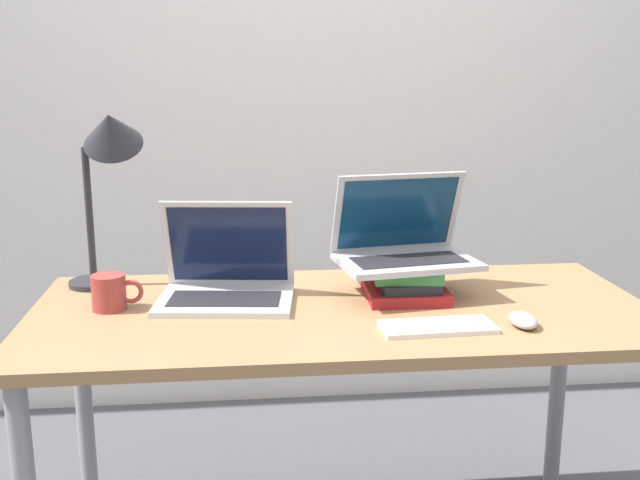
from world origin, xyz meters
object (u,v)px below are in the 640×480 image
at_px(laptop_left, 227,281).
at_px(mug, 110,292).
at_px(laptop_on_books, 404,245).
at_px(book_stack, 404,280).
at_px(desk_lamp, 108,150).
at_px(mouse, 523,320).
at_px(wireless_keyboard, 438,327).

distance_m(laptop_left, mug, 0.30).
bearing_deg(mug, laptop_on_books, 4.51).
height_order(book_stack, desk_lamp, desk_lamp).
bearing_deg(desk_lamp, mouse, -22.60).
distance_m(mouse, desk_lamp, 1.17).
xyz_separation_m(mouse, mug, (-1.00, 0.23, 0.03)).
bearing_deg(laptop_on_books, desk_lamp, 170.64).
height_order(book_stack, laptop_on_books, laptop_on_books).
xyz_separation_m(book_stack, wireless_keyboard, (0.02, -0.29, -0.03)).
relative_size(laptop_on_books, mouse, 3.89).
relative_size(laptop_left, mug, 2.90).
bearing_deg(mouse, laptop_left, 158.16).
distance_m(book_stack, wireless_keyboard, 0.29).
xyz_separation_m(book_stack, mug, (-0.77, -0.05, 0.01)).
bearing_deg(mouse, desk_lamp, 157.40).
height_order(laptop_left, laptop_on_books, laptop_on_books).
distance_m(book_stack, mug, 0.78).
xyz_separation_m(laptop_left, laptop_on_books, (0.48, 0.01, 0.08)).
distance_m(wireless_keyboard, mouse, 0.21).
bearing_deg(mouse, book_stack, 128.69).
relative_size(laptop_left, laptop_on_books, 0.96).
bearing_deg(mug, wireless_keyboard, -16.33).
height_order(wireless_keyboard, mouse, mouse).
height_order(mug, desk_lamp, desk_lamp).
height_order(laptop_left, book_stack, laptop_left).
bearing_deg(wireless_keyboard, laptop_left, 150.46).
distance_m(wireless_keyboard, mug, 0.83).
bearing_deg(wireless_keyboard, desk_lamp, 152.41).
distance_m(book_stack, mouse, 0.37).
height_order(laptop_on_books, wireless_keyboard, laptop_on_books).
xyz_separation_m(wireless_keyboard, desk_lamp, (-0.81, 0.42, 0.38)).
bearing_deg(laptop_left, wireless_keyboard, -29.54).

